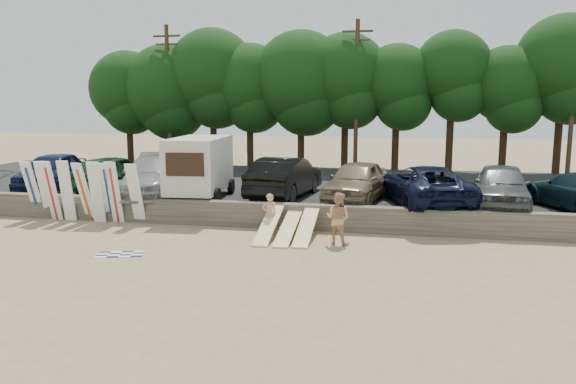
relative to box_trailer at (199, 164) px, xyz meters
name	(u,v)px	position (x,y,z in m)	size (l,w,h in m)	color
ground	(255,247)	(3.90, -5.10, -2.20)	(120.00, 120.00, 0.00)	tan
seawall	(275,216)	(3.90, -2.10, -1.70)	(44.00, 0.50, 1.00)	#6B6356
parking_lot	(307,190)	(3.90, 5.40, -1.85)	(44.00, 14.50, 0.70)	#282828
treeline	(307,79)	(2.64, 12.50, 4.12)	(32.75, 6.14, 9.24)	#382616
utility_poles	(356,93)	(5.90, 10.90, 3.22)	(25.80, 0.26, 9.00)	#473321
box_trailer	(199,164)	(0.00, 0.00, 0.00)	(2.71, 4.39, 2.68)	beige
car_0	(52,171)	(-8.02, 1.09, -0.62)	(2.10, 5.21, 1.78)	#111A3E
car_1	(113,173)	(-4.82, 1.17, -0.63)	(2.05, 5.11, 1.74)	#163E1F
car_2	(154,176)	(-2.36, 0.41, -0.61)	(2.49, 6.14, 1.78)	#95959A
car_3	(285,177)	(3.63, 1.06, -0.60)	(1.90, 5.46, 1.80)	black
car_4	(357,181)	(6.86, 0.62, -0.64)	(2.05, 5.09, 1.73)	#7A6B4E
car_5	(426,185)	(9.72, 0.35, -0.68)	(2.73, 5.93, 1.65)	black
car_6	(501,186)	(12.68, 0.36, -0.62)	(2.08, 5.18, 1.77)	#515557
surfboard_upright_0	(33,190)	(-6.52, -2.49, -0.96)	(0.50, 0.06, 2.60)	white
surfboard_upright_1	(46,190)	(-5.89, -2.52, -0.94)	(0.50, 0.06, 2.60)	white
surfboard_upright_2	(51,191)	(-5.50, -2.71, -0.93)	(0.50, 0.06, 2.60)	white
surfboard_upright_3	(67,191)	(-4.83, -2.65, -0.92)	(0.50, 0.06, 2.60)	white
surfboard_upright_4	(84,192)	(-4.04, -2.64, -0.95)	(0.50, 0.06, 2.60)	white
surfboard_upright_5	(96,192)	(-3.45, -2.70, -0.92)	(0.50, 0.06, 2.60)	white
surfboard_upright_6	(108,193)	(-3.00, -2.55, -0.95)	(0.50, 0.06, 2.60)	white
surfboard_upright_7	(114,192)	(-2.70, -2.60, -0.92)	(0.50, 0.06, 2.60)	white
surfboard_upright_8	(136,194)	(-1.75, -2.63, -0.94)	(0.50, 0.06, 2.60)	white
surfboard_low_0	(269,224)	(4.04, -3.70, -1.71)	(0.56, 3.00, 0.07)	#FFE5A0
surfboard_low_1	(288,228)	(4.77, -3.69, -1.79)	(0.56, 3.00, 0.07)	#FFE5A0
surfboard_low_2	(307,226)	(5.43, -3.62, -1.72)	(0.56, 3.00, 0.07)	#FFE5A0
beachgoer_a	(269,214)	(3.93, -3.17, -1.43)	(0.57, 0.37, 1.55)	tan
beachgoer_b	(338,218)	(6.62, -4.10, -1.29)	(0.89, 0.69, 1.83)	tan
cooler	(285,231)	(4.54, -3.23, -2.04)	(0.38, 0.30, 0.32)	green
gear_bag	(292,229)	(4.71, -2.70, -2.09)	(0.30, 0.25, 0.22)	orange
beach_towel	(120,254)	(-0.18, -6.92, -2.20)	(1.50, 1.50, 0.00)	white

